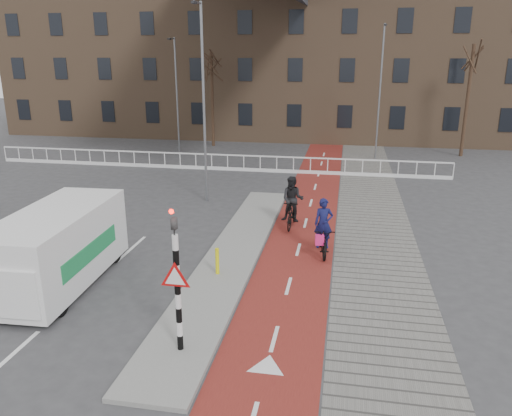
# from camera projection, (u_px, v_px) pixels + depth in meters

# --- Properties ---
(ground) EXTENTS (120.00, 120.00, 0.00)m
(ground) POSITION_uv_depth(u_px,v_px,m) (225.00, 314.00, 13.63)
(ground) COLOR #38383A
(ground) RESTS_ON ground
(bike_lane) EXTENTS (2.50, 60.00, 0.01)m
(bike_lane) POSITION_uv_depth(u_px,v_px,m) (309.00, 209.00, 22.76)
(bike_lane) COLOR maroon
(bike_lane) RESTS_ON ground
(sidewalk) EXTENTS (3.00, 60.00, 0.01)m
(sidewalk) POSITION_uv_depth(u_px,v_px,m) (372.00, 212.00, 22.28)
(sidewalk) COLOR slate
(sidewalk) RESTS_ON ground
(curb_island) EXTENTS (1.80, 16.00, 0.12)m
(curb_island) POSITION_uv_depth(u_px,v_px,m) (233.00, 254.00, 17.49)
(curb_island) COLOR gray
(curb_island) RESTS_ON ground
(traffic_signal) EXTENTS (0.80, 0.80, 3.68)m
(traffic_signal) POSITION_uv_depth(u_px,v_px,m) (177.00, 277.00, 11.24)
(traffic_signal) COLOR black
(traffic_signal) RESTS_ON curb_island
(bollard) EXTENTS (0.12, 0.12, 0.86)m
(bollard) POSITION_uv_depth(u_px,v_px,m) (217.00, 261.00, 15.71)
(bollard) COLOR yellow
(bollard) RESTS_ON curb_island
(cyclist_near) EXTENTS (0.99, 2.03, 2.02)m
(cyclist_near) POSITION_uv_depth(u_px,v_px,m) (323.00, 236.00, 17.50)
(cyclist_near) COLOR black
(cyclist_near) RESTS_ON bike_lane
(cyclist_far) EXTENTS (0.96, 2.02, 2.11)m
(cyclist_far) POSITION_uv_depth(u_px,v_px,m) (292.00, 206.00, 20.16)
(cyclist_far) COLOR black
(cyclist_far) RESTS_ON bike_lane
(van) EXTENTS (2.40, 5.51, 2.33)m
(van) POSITION_uv_depth(u_px,v_px,m) (57.00, 247.00, 15.05)
(van) COLOR white
(van) RESTS_ON ground
(railing) EXTENTS (28.00, 0.10, 0.99)m
(railing) POSITION_uv_depth(u_px,v_px,m) (212.00, 165.00, 30.36)
(railing) COLOR silver
(railing) RESTS_ON ground
(townhouse_row) EXTENTS (46.00, 10.00, 15.90)m
(townhouse_row) POSITION_uv_depth(u_px,v_px,m) (279.00, 41.00, 41.87)
(townhouse_row) COLOR #7F6047
(townhouse_row) RESTS_ON ground
(tree_mid) EXTENTS (0.23, 0.23, 6.91)m
(tree_mid) POSITION_uv_depth(u_px,v_px,m) (212.00, 100.00, 37.31)
(tree_mid) COLOR #332116
(tree_mid) RESTS_ON ground
(tree_right) EXTENTS (0.24, 0.24, 7.39)m
(tree_right) POSITION_uv_depth(u_px,v_px,m) (467.00, 102.00, 33.40)
(tree_right) COLOR #332116
(tree_right) RESTS_ON ground
(streetlight_near) EXTENTS (0.12, 0.12, 8.95)m
(streetlight_near) POSITION_uv_depth(u_px,v_px,m) (204.00, 107.00, 22.71)
(streetlight_near) COLOR slate
(streetlight_near) RESTS_ON ground
(streetlight_left) EXTENTS (0.12, 0.12, 7.84)m
(streetlight_left) POSITION_uv_depth(u_px,v_px,m) (177.00, 96.00, 35.02)
(streetlight_left) COLOR slate
(streetlight_left) RESTS_ON ground
(streetlight_right) EXTENTS (0.12, 0.12, 8.60)m
(streetlight_right) POSITION_uv_depth(u_px,v_px,m) (380.00, 94.00, 32.37)
(streetlight_right) COLOR slate
(streetlight_right) RESTS_ON ground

